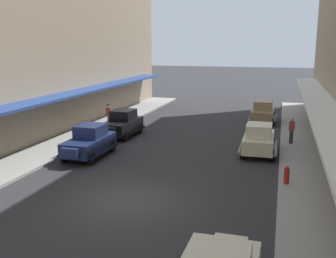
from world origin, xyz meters
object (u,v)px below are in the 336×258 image
(fire_hydrant, at_px, (287,175))
(pedestrian_1, at_px, (292,130))
(parked_car_3, at_px, (259,138))
(parked_car_4, at_px, (122,123))
(parked_car_1, at_px, (263,111))
(pedestrian_0, at_px, (109,115))
(parked_car_2, at_px, (89,141))

(fire_hydrant, height_order, pedestrian_1, pedestrian_1)
(parked_car_3, bearing_deg, parked_car_4, 167.82)
(parked_car_1, height_order, parked_car_3, same)
(parked_car_4, relative_size, pedestrian_1, 2.62)
(parked_car_4, bearing_deg, pedestrian_0, 132.05)
(parked_car_4, xyz_separation_m, pedestrian_1, (11.43, 0.56, 0.05))
(pedestrian_0, bearing_deg, fire_hydrant, -36.15)
(parked_car_2, distance_m, parked_car_4, 5.40)
(parked_car_2, distance_m, parked_car_3, 9.90)
(pedestrian_1, bearing_deg, parked_car_4, -177.21)
(parked_car_1, relative_size, fire_hydrant, 5.21)
(parked_car_1, bearing_deg, parked_car_3, -88.47)
(parked_car_2, height_order, pedestrian_1, parked_car_2)
(fire_hydrant, bearing_deg, parked_car_1, 96.99)
(parked_car_1, distance_m, parked_car_4, 12.07)
(pedestrian_1, bearing_deg, parked_car_3, -125.77)
(pedestrian_1, bearing_deg, fire_hydrant, -92.22)
(parked_car_2, height_order, parked_car_4, same)
(parked_car_3, xyz_separation_m, fire_hydrant, (1.58, -5.25, -0.38))
(parked_car_1, xyz_separation_m, pedestrian_1, (2.15, -7.16, 0.05))
(parked_car_1, distance_m, pedestrian_1, 7.47)
(parked_car_3, height_order, parked_car_4, same)
(parked_car_1, bearing_deg, pedestrian_1, -73.30)
(parked_car_1, relative_size, parked_car_2, 1.00)
(parked_car_3, height_order, fire_hydrant, parked_car_3)
(parked_car_3, relative_size, pedestrian_1, 2.61)
(parked_car_2, relative_size, parked_car_4, 0.99)
(parked_car_3, xyz_separation_m, parked_car_4, (-9.54, 2.06, 0.00))
(pedestrian_0, bearing_deg, parked_car_1, 25.06)
(parked_car_4, relative_size, fire_hydrant, 5.23)
(parked_car_2, height_order, fire_hydrant, parked_car_2)
(parked_car_4, height_order, pedestrian_0, parked_car_4)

